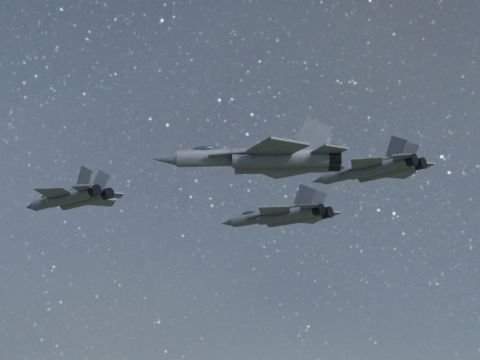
% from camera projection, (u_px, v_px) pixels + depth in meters
% --- Properties ---
extents(jet_lead, '(16.40, 10.92, 4.17)m').
position_uv_depth(jet_lead, '(71.00, 198.00, 89.06)').
color(jet_lead, '#353842').
extents(jet_left, '(18.54, 12.48, 4.68)m').
position_uv_depth(jet_left, '(282.00, 216.00, 99.90)').
color(jet_left, '#353842').
extents(jet_right, '(18.93, 12.80, 4.76)m').
position_uv_depth(jet_right, '(265.00, 159.00, 69.91)').
color(jet_right, '#353842').
extents(jet_slot, '(15.66, 10.31, 4.02)m').
position_uv_depth(jet_slot, '(374.00, 169.00, 85.41)').
color(jet_slot, '#353842').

